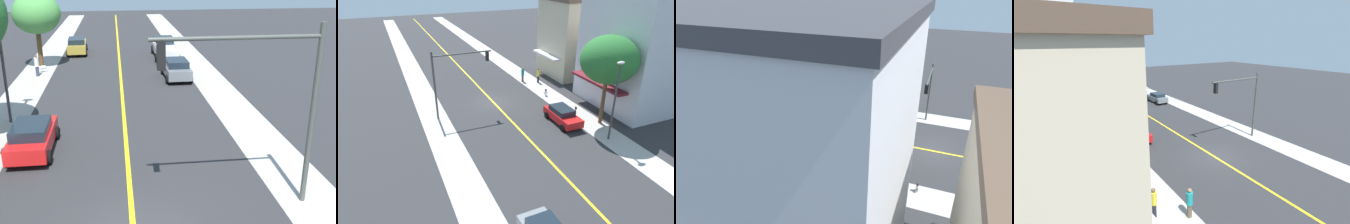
{
  "view_description": "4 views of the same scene",
  "coord_description": "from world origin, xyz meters",
  "views": [
    {
      "loc": [
        -0.33,
        -11.12,
        8.27
      ],
      "look_at": [
        1.86,
        5.73,
        2.16
      ],
      "focal_mm": 43.86,
      "sensor_mm": 36.0,
      "label": 1
    },
    {
      "loc": [
        10.6,
        28.44,
        13.45
      ],
      "look_at": [
        1.01,
        5.9,
        1.62
      ],
      "focal_mm": 32.48,
      "sensor_mm": 36.0,
      "label": 2
    },
    {
      "loc": [
        -23.75,
        -0.24,
        14.76
      ],
      "look_at": [
        1.21,
        9.4,
        1.87
      ],
      "focal_mm": 30.32,
      "sensor_mm": 36.0,
      "label": 3
    },
    {
      "loc": [
        -12.0,
        -13.57,
        9.48
      ],
      "look_at": [
        0.96,
        6.64,
        2.13
      ],
      "focal_mm": 24.79,
      "sensor_mm": 36.0,
      "label": 4
    }
  ],
  "objects": [
    {
      "name": "ground_plane",
      "position": [
        0.0,
        0.0,
        0.0
      ],
      "size": [
        140.0,
        140.0,
        0.0
      ],
      "primitive_type": "plane",
      "color": "#2D2D30"
    },
    {
      "name": "sidewalk_left",
      "position": [
        -6.71,
        0.0,
        0.0
      ],
      "size": [
        2.62,
        126.0,
        0.01
      ],
      "primitive_type": "cube",
      "color": "#ADA8A0",
      "rests_on": "ground"
    },
    {
      "name": "sidewalk_right",
      "position": [
        6.71,
        0.0,
        0.0
      ],
      "size": [
        2.62,
        126.0,
        0.01
      ],
      "primitive_type": "cube",
      "color": "#ADA8A0",
      "rests_on": "ground"
    },
    {
      "name": "road_centerline_stripe",
      "position": [
        0.0,
        0.0,
        0.0
      ],
      "size": [
        0.2,
        126.0,
        0.0
      ],
      "primitive_type": "cube",
      "color": "yellow",
      "rests_on": "ground"
    },
    {
      "name": "pale_office_building",
      "position": [
        -14.36,
        -5.23,
        5.07
      ],
      "size": [
        10.07,
        7.48,
        10.11
      ],
      "rotation": [
        0.0,
        0.0,
        -1.57
      ],
      "color": "beige",
      "rests_on": "ground"
    },
    {
      "name": "brick_apartment_block",
      "position": [
        -14.36,
        5.77,
        6.94
      ],
      "size": [
        10.93,
        9.86,
        13.86
      ],
      "rotation": [
        0.0,
        0.0,
        -1.57
      ],
      "color": "silver",
      "rests_on": "ground"
    },
    {
      "name": "street_tree_right_corner",
      "position": [
        -7.6,
        8.43,
        6.11
      ],
      "size": [
        4.98,
        4.98,
        8.25
      ],
      "color": "brown",
      "rests_on": "ground"
    },
    {
      "name": "fire_hydrant",
      "position": [
        -6.17,
        0.62,
        0.4
      ],
      "size": [
        0.44,
        0.24,
        0.81
      ],
      "color": "silver",
      "rests_on": "ground"
    },
    {
      "name": "parking_meter",
      "position": [
        -5.88,
        6.83,
        0.85
      ],
      "size": [
        0.12,
        0.18,
        1.27
      ],
      "color": "#4C4C51",
      "rests_on": "ground"
    },
    {
      "name": "traffic_light_mast",
      "position": [
        4.57,
        1.42,
        4.43
      ],
      "size": [
        5.76,
        0.32,
        6.55
      ],
      "rotation": [
        0.0,
        0.0,
        3.14
      ],
      "color": "#474C47",
      "rests_on": "ground"
    },
    {
      "name": "street_lamp",
      "position": [
        -6.29,
        11.2,
        4.22
      ],
      "size": [
        0.7,
        0.36,
        6.89
      ],
      "color": "#38383D",
      "rests_on": "ground"
    },
    {
      "name": "red_sedan_left_curb",
      "position": [
        -4.3,
        6.99,
        0.79
      ],
      "size": [
        2.0,
        4.26,
        1.49
      ],
      "rotation": [
        0.0,
        0.0,
        1.57
      ],
      "color": "red",
      "rests_on": "ground"
    },
    {
      "name": "pedestrian_yellow_shirt",
      "position": [
        -7.49,
        -3.65,
        0.98
      ],
      "size": [
        0.36,
        0.36,
        1.84
      ],
      "rotation": [
        0.0,
        0.0,
        2.91
      ],
      "color": "black",
      "rests_on": "ground"
    },
    {
      "name": "pedestrian_teal_shirt",
      "position": [
        -5.83,
        -4.72,
        0.97
      ],
      "size": [
        0.37,
        0.37,
        1.84
      ],
      "rotation": [
        0.0,
        0.0,
        4.02
      ],
      "color": "brown",
      "rests_on": "ground"
    }
  ]
}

